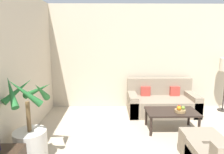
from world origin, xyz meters
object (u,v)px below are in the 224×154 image
at_px(apple_green, 183,108).
at_px(orange_fruit, 179,108).
at_px(fruit_bowl, 180,111).
at_px(coffee_table, 172,113).
at_px(sofa_loveseat, 161,102).
at_px(ottoman, 201,146).
at_px(potted_palm, 30,136).
at_px(apple_red, 179,107).

height_order(apple_green, orange_fruit, orange_fruit).
bearing_deg(fruit_bowl, coffee_table, 156.79).
height_order(sofa_loveseat, ottoman, sofa_loveseat).
height_order(potted_palm, fruit_bowl, potted_palm).
bearing_deg(apple_red, potted_palm, -158.67).
bearing_deg(apple_red, coffee_table, -179.36).
bearing_deg(orange_fruit, sofa_loveseat, 92.97).
distance_m(fruit_bowl, orange_fruit, 0.08).
xyz_separation_m(sofa_loveseat, ottoman, (0.11, -1.95, -0.07)).
height_order(apple_red, ottoman, apple_red).
relative_size(potted_palm, orange_fruit, 15.32).
distance_m(coffee_table, apple_green, 0.25).
distance_m(potted_palm, sofa_loveseat, 3.18).
relative_size(apple_green, orange_fruit, 0.82).
height_order(fruit_bowl, apple_green, apple_green).
relative_size(fruit_bowl, orange_fruit, 2.45).
height_order(potted_palm, ottoman, potted_palm).
height_order(potted_palm, apple_green, potted_palm).
relative_size(potted_palm, sofa_loveseat, 0.80).
bearing_deg(ottoman, potted_palm, -179.22).
xyz_separation_m(apple_red, ottoman, (0.02, -0.97, -0.29)).
xyz_separation_m(coffee_table, orange_fruit, (0.11, -0.09, 0.14)).
bearing_deg(coffee_table, fruit_bowl, -23.21).
bearing_deg(apple_green, potted_palm, -160.17).
height_order(sofa_loveseat, apple_red, sofa_loveseat).
bearing_deg(potted_palm, apple_red, 21.33).
distance_m(potted_palm, apple_red, 2.76).
relative_size(coffee_table, orange_fruit, 11.60).
height_order(apple_red, orange_fruit, orange_fruit).
distance_m(sofa_loveseat, fruit_bowl, 1.07).
xyz_separation_m(sofa_loveseat, apple_red, (0.09, -0.98, 0.22)).
relative_size(sofa_loveseat, apple_green, 23.52).
relative_size(potted_palm, ottoman, 2.38).
height_order(sofa_loveseat, fruit_bowl, sofa_loveseat).
height_order(potted_palm, coffee_table, potted_palm).
distance_m(apple_red, orange_fruit, 0.10).
xyz_separation_m(sofa_loveseat, apple_green, (0.15, -1.04, 0.22)).
bearing_deg(coffee_table, ottoman, -80.21).
xyz_separation_m(coffee_table, apple_green, (0.21, -0.05, 0.14)).
xyz_separation_m(potted_palm, fruit_bowl, (2.57, 0.94, 0.03)).
xyz_separation_m(apple_red, orange_fruit, (-0.04, -0.09, 0.01)).
bearing_deg(ottoman, sofa_loveseat, 93.32).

